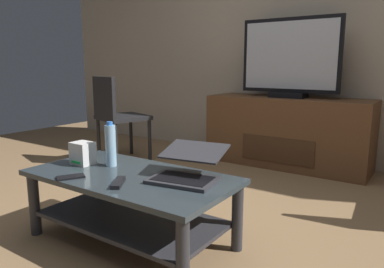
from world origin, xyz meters
name	(u,v)px	position (x,y,z in m)	size (l,w,h in m)	color
ground_plane	(165,235)	(0.00, 0.00, 0.00)	(7.68, 7.68, 0.00)	olive
back_wall	(299,21)	(0.00, 2.17, 1.40)	(6.40, 0.12, 2.80)	#B2A38C
coffee_table	(131,196)	(-0.11, -0.16, 0.27)	(1.15, 0.59, 0.39)	#2D383D
media_cabinet	(287,132)	(0.04, 1.85, 0.33)	(1.53, 0.51, 0.67)	brown
television	(290,60)	(0.04, 1.83, 1.02)	(0.93, 0.20, 0.73)	black
side_chair	(116,113)	(-1.43, 1.02, 0.49)	(0.55, 0.55, 0.86)	black
laptop	(188,168)	(0.19, -0.05, 0.45)	(0.38, 0.42, 0.16)	#333338
router_box	(83,153)	(-0.48, -0.17, 0.46)	(0.13, 0.11, 0.13)	white
water_bottle_near	(111,145)	(-0.31, -0.10, 0.51)	(0.06, 0.06, 0.26)	#99C6E5
cell_phone	(71,177)	(-0.32, -0.38, 0.39)	(0.07, 0.14, 0.01)	black
tv_remote	(118,183)	(-0.04, -0.32, 0.40)	(0.04, 0.16, 0.02)	black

